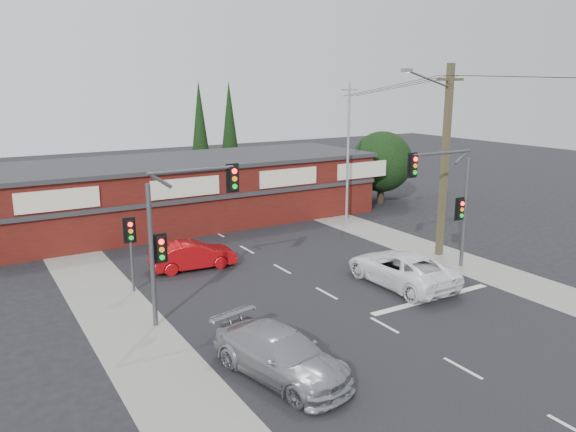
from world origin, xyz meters
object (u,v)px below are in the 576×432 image
silver_suv (281,354)px  shop_building (179,191)px  utility_pole (444,155)px  red_sedan (193,255)px  white_suv (401,268)px

silver_suv → shop_building: bearing=65.6°
shop_building → utility_pole: utility_pole is taller
red_sedan → shop_building: 9.88m
silver_suv → shop_building: shop_building is taller
silver_suv → shop_building: (4.32, 20.75, 1.38)m
red_sedan → shop_building: shop_building is taller
red_sedan → utility_pole: size_ratio=0.42×
silver_suv → white_suv: bearing=13.4°
red_sedan → utility_pole: 13.79m
red_sedan → white_suv: bearing=-128.8°
utility_pole → silver_suv: bearing=-153.7°
white_suv → shop_building: size_ratio=0.21×
red_sedan → shop_building: (2.76, 9.38, 1.44)m
white_suv → silver_suv: bearing=25.8°
white_suv → red_sedan: bearing=-44.1°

